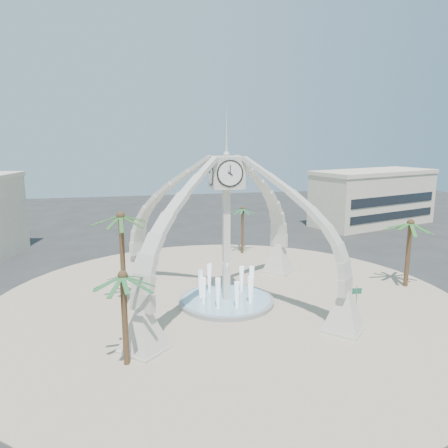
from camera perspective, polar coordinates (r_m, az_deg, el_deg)
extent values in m
plane|color=#282828|center=(37.42, 0.30, -10.33)|extent=(140.00, 140.00, 0.00)
cylinder|color=tan|center=(37.41, 0.30, -10.29)|extent=(40.00, 40.00, 0.06)
cube|color=beige|center=(35.89, 0.31, -3.05)|extent=(0.55, 0.55, 9.80)
cube|color=beige|center=(34.86, 0.32, 6.78)|extent=(2.50, 2.50, 2.50)
cone|color=beige|center=(34.75, 0.33, 12.13)|extent=(0.20, 0.20, 4.00)
cylinder|color=white|center=(33.61, 0.80, 6.61)|extent=(1.84, 0.04, 1.84)
pyramid|color=beige|center=(45.22, 7.14, -4.40)|extent=(3.80, 3.80, 3.20)
pyramid|color=beige|center=(42.80, -11.12, -5.45)|extent=(3.80, 3.80, 3.20)
pyramid|color=beige|center=(29.53, -10.46, -13.35)|extent=(3.80, 3.80, 3.20)
pyramid|color=beige|center=(32.95, 15.42, -10.88)|extent=(3.80, 3.80, 3.20)
cylinder|color=gray|center=(37.35, 0.30, -10.05)|extent=(8.00, 8.00, 0.40)
cylinder|color=#8BBACF|center=(37.27, 0.30, -9.73)|extent=(7.40, 7.40, 0.04)
cone|color=white|center=(36.72, 0.31, -7.40)|extent=(0.60, 0.60, 3.20)
cube|color=beige|center=(73.09, 18.85, 3.07)|extent=(21.49, 13.79, 8.00)
cube|color=beige|center=(72.63, 19.07, 6.43)|extent=(21.87, 14.17, 0.60)
cylinder|color=brown|center=(43.83, 22.90, -3.70)|extent=(0.41, 0.41, 6.22)
cylinder|color=brown|center=(36.88, -13.09, -4.65)|extent=(0.41, 0.41, 7.70)
cylinder|color=brown|center=(51.93, 2.43, -0.87)|extent=(0.33, 0.33, 5.61)
cylinder|color=brown|center=(27.69, -12.83, -12.15)|extent=(0.36, 0.36, 5.88)
cylinder|color=slate|center=(36.30, 16.88, -9.56)|extent=(0.08, 0.08, 2.36)
cube|color=#186042|center=(36.02, 16.95, -8.36)|extent=(0.80, 0.10, 0.47)
cube|color=white|center=(36.02, 16.95, -8.36)|extent=(0.87, 0.09, 0.54)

